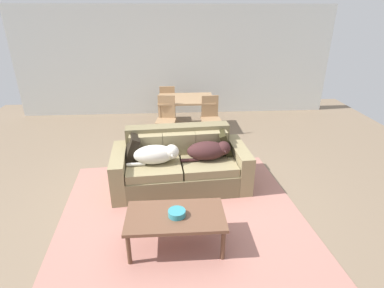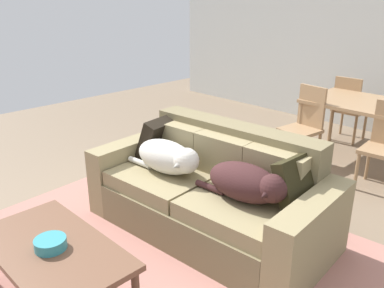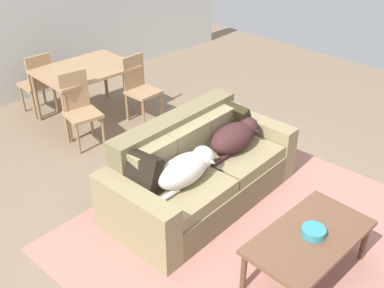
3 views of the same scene
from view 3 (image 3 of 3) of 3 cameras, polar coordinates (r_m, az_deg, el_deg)
The scene contains 14 objects.
ground_plane at distance 4.68m, azimuth 3.28°, elevation -8.36°, with size 10.00×10.00×0.00m, color #7E6A53.
back_partition at distance 7.15m, azimuth -21.40°, elevation 15.86°, with size 8.00×0.12×2.70m, color silver.
area_rug at distance 4.38m, azimuth 9.73°, elevation -12.10°, with size 3.26×3.29×0.01m, color #AD7265.
couch at distance 4.64m, azimuth 0.80°, elevation -3.55°, with size 2.13×1.13×0.88m.
dog_on_left_cushion at distance 4.17m, azimuth -0.69°, elevation -3.13°, with size 0.77×0.35×0.29m.
dog_on_right_cushion at distance 4.70m, azimuth 5.53°, elevation 0.99°, with size 0.76×0.38×0.28m.
throw_pillow_by_left_arm at distance 4.07m, azimuth -6.62°, elevation -3.77°, with size 0.13×0.39×0.39m, color black.
throw_pillow_by_right_arm at distance 5.00m, azimuth 5.77°, elevation 3.24°, with size 0.10×0.38×0.38m, color black.
coffee_table at distance 3.88m, azimuth 14.80°, elevation -11.73°, with size 1.13×0.61×0.44m.
bowl_on_coffee_table at distance 3.83m, azimuth 15.28°, elevation -10.79°, with size 0.20×0.20×0.07m, color teal.
dining_table at distance 6.32m, azimuth -13.50°, elevation 8.88°, with size 1.24×0.93×0.75m.
dining_chair_near_left at distance 5.76m, azimuth -14.21°, elevation 4.68°, with size 0.45×0.45×0.94m.
dining_chair_near_right at distance 6.22m, azimuth -6.77°, elevation 7.39°, with size 0.43×0.43×0.91m.
dining_chair_far_left at distance 6.69m, azimuth -19.12°, elevation 7.59°, with size 0.41×0.41×0.91m.
Camera 3 is at (-2.70, -2.42, 2.96)m, focal length 41.65 mm.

